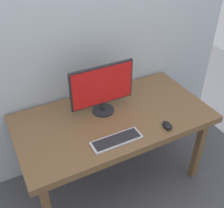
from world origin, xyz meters
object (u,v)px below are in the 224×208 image
(monitor, at_px, (102,88))
(keyboard_primary, at_px, (117,140))
(desk, at_px, (113,123))
(mouse, at_px, (167,125))

(monitor, distance_m, keyboard_primary, 0.42)
(desk, xyz_separation_m, mouse, (0.29, -0.30, 0.08))
(desk, bearing_deg, monitor, 111.67)
(desk, xyz_separation_m, monitor, (-0.04, 0.10, 0.28))
(mouse, bearing_deg, monitor, 137.50)
(desk, xyz_separation_m, keyboard_primary, (-0.11, -0.26, 0.07))
(desk, relative_size, monitor, 2.95)
(keyboard_primary, bearing_deg, mouse, -5.98)
(monitor, relative_size, mouse, 5.20)
(desk, distance_m, mouse, 0.42)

